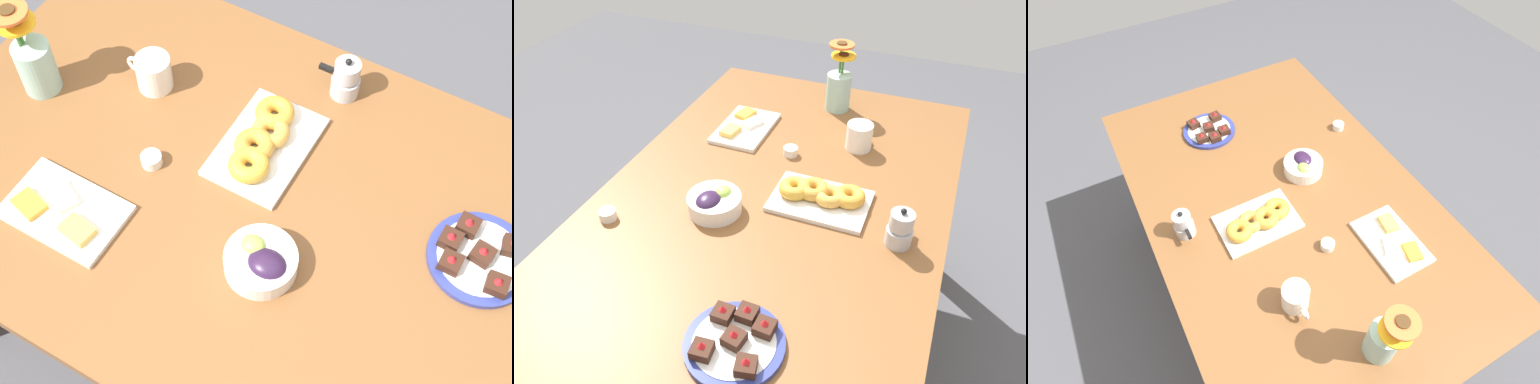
% 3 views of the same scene
% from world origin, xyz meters
% --- Properties ---
extents(ground_plane, '(6.00, 6.00, 0.00)m').
position_xyz_m(ground_plane, '(0.00, 0.00, 0.00)').
color(ground_plane, '#4C4C51').
extents(dining_table, '(1.60, 1.00, 0.74)m').
position_xyz_m(dining_table, '(0.00, 0.00, 0.65)').
color(dining_table, brown).
rests_on(dining_table, ground_plane).
extents(coffee_mug, '(0.12, 0.09, 0.09)m').
position_xyz_m(coffee_mug, '(0.38, -0.17, 0.79)').
color(coffee_mug, white).
rests_on(coffee_mug, dining_table).
extents(grape_bowl, '(0.15, 0.15, 0.07)m').
position_xyz_m(grape_bowl, '(-0.09, 0.13, 0.77)').
color(grape_bowl, white).
rests_on(grape_bowl, dining_table).
extents(cheese_platter, '(0.26, 0.17, 0.03)m').
position_xyz_m(cheese_platter, '(0.35, 0.23, 0.75)').
color(cheese_platter, white).
rests_on(cheese_platter, dining_table).
extents(croissant_platter, '(0.19, 0.28, 0.05)m').
position_xyz_m(croissant_platter, '(0.06, -0.13, 0.76)').
color(croissant_platter, white).
rests_on(croissant_platter, dining_table).
extents(jam_cup_honey, '(0.05, 0.05, 0.03)m').
position_xyz_m(jam_cup_honey, '(0.26, 0.03, 0.76)').
color(jam_cup_honey, white).
rests_on(jam_cup_honey, dining_table).
extents(jam_cup_berry, '(0.05, 0.05, 0.03)m').
position_xyz_m(jam_cup_berry, '(-0.23, 0.40, 0.76)').
color(jam_cup_berry, white).
rests_on(jam_cup_berry, dining_table).
extents(dessert_plate, '(0.22, 0.22, 0.05)m').
position_xyz_m(dessert_plate, '(-0.48, -0.11, 0.75)').
color(dessert_plate, navy).
rests_on(dessert_plate, dining_table).
extents(flower_vase, '(0.11, 0.10, 0.25)m').
position_xyz_m(flower_vase, '(0.62, -0.03, 0.83)').
color(flower_vase, '#99C1B7').
rests_on(flower_vase, dining_table).
extents(moka_pot, '(0.11, 0.07, 0.12)m').
position_xyz_m(moka_pot, '(-0.03, -0.37, 0.79)').
color(moka_pot, '#B7B7BC').
rests_on(moka_pot, dining_table).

